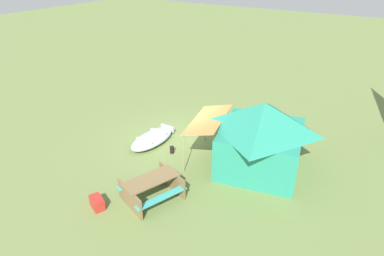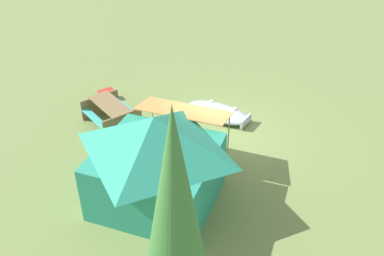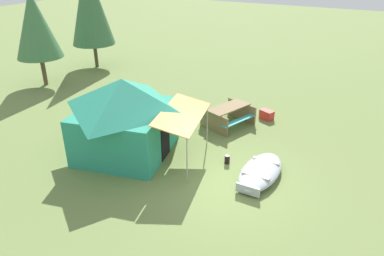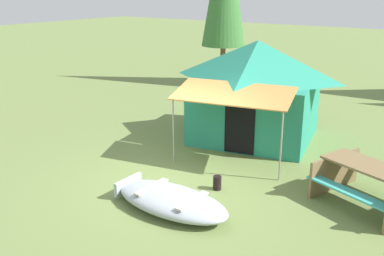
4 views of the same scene
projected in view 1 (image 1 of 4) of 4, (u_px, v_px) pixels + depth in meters
ground_plane at (182, 142)px, 14.53m from camera, size 80.00×80.00×0.00m
beached_rowboat at (152, 138)px, 14.41m from camera, size 2.43×1.16×0.37m
canvas_cabin_tent at (261, 135)px, 12.17m from camera, size 3.80×4.68×2.67m
picnic_table at (152, 186)px, 10.94m from camera, size 2.21×2.00×0.80m
cooler_box at (97, 203)px, 10.67m from camera, size 0.53×0.64×0.39m
fuel_can at (172, 150)px, 13.66m from camera, size 0.24×0.24×0.29m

